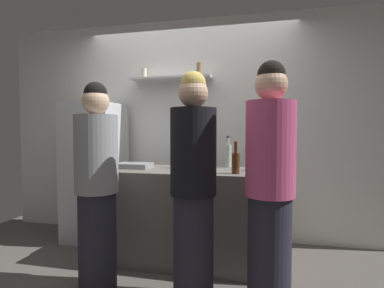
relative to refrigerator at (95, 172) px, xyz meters
name	(u,v)px	position (x,y,z in m)	size (l,w,h in m)	color
ground_plane	(155,283)	(1.05, -0.85, -0.80)	(5.28, 5.28, 0.00)	#59544F
back_wall_assembly	(189,129)	(1.05, 0.40, 0.51)	(4.80, 0.32, 2.60)	white
refrigerator	(95,172)	(0.00, 0.00, 0.00)	(0.59, 0.61, 1.59)	silver
counter	(192,215)	(1.25, -0.34, -0.35)	(1.60, 0.69, 0.90)	#66605B
baking_pan	(134,166)	(0.65, -0.35, 0.13)	(0.34, 0.24, 0.05)	gray
utensil_holder	(200,166)	(1.37, -0.53, 0.16)	(0.11, 0.11, 0.22)	#B2B2B7
wine_bottle_pale_glass	(228,155)	(1.57, -0.06, 0.23)	(0.07, 0.07, 0.32)	#B2BFB2
wine_bottle_amber_glass	(236,162)	(1.69, -0.53, 0.21)	(0.07, 0.07, 0.28)	#472814
wine_bottle_green_glass	(267,158)	(1.96, -0.26, 0.22)	(0.07, 0.07, 0.31)	#19471E
wine_bottle_dark_glass	(211,156)	(1.41, -0.17, 0.23)	(0.07, 0.07, 0.33)	black
water_bottle_plastic	(184,158)	(1.14, -0.24, 0.20)	(0.08, 0.08, 0.22)	silver
person_blonde	(193,189)	(1.42, -1.03, 0.05)	(0.34, 0.34, 1.71)	#262633
person_grey_hoodie	(97,187)	(0.62, -1.02, 0.03)	(0.34, 0.34, 1.66)	#262633
person_pink_top	(270,189)	(1.96, -1.05, 0.08)	(0.34, 0.34, 1.75)	#262633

